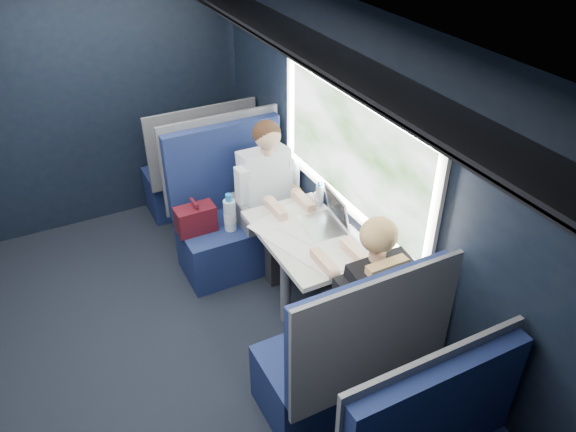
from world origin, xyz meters
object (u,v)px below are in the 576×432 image
woman (368,293)px  bottle_small (320,195)px  table (304,244)px  man (271,191)px  cup (318,198)px  seat_bay_near (235,219)px  seat_row_front (199,172)px  seat_bay_far (345,360)px  laptop (329,217)px

woman → bottle_small: 1.05m
table → man: man is taller
man → cup: man is taller
table → seat_bay_near: bearing=102.7°
seat_row_front → woman: 2.54m
seat_bay_far → laptop: 1.07m
table → cup: bearing=48.2°
table → seat_row_front: 1.82m
seat_row_front → laptop: 1.85m
woman → bottle_small: (0.23, 1.02, 0.10)m
table → seat_row_front: seat_row_front is taller
table → laptop: (0.22, 0.04, 0.15)m
man → woman: same height
seat_bay_near → cup: 0.82m
seat_bay_far → cup: 1.35m
woman → laptop: bearing=78.5°
table → woman: woman is taller
seat_bay_far → seat_row_front: size_ratio=1.09×
woman → cup: size_ratio=14.58×
table → laptop: 0.27m
table → bottle_small: bottle_small is taller
seat_bay_near → cup: seat_bay_near is taller
seat_bay_far → woman: size_ratio=0.95×
man → woman: bearing=-90.0°
man → laptop: 0.68m
table → man: bearing=84.5°
man → seat_bay_near: bearing=146.7°
laptop → cup: size_ratio=4.11×
bottle_small → seat_row_front: bearing=107.9°
seat_bay_near → cup: size_ratio=13.90×
seat_bay_far → seat_row_front: seat_bay_far is taller
cup → man: bearing=122.2°
table → man: size_ratio=0.76×
laptop → bottle_small: bearing=73.8°
seat_row_front → cup: (0.48, -1.46, 0.38)m
laptop → bottle_small: (0.08, 0.27, 0.02)m
cup → seat_row_front: bearing=108.2°
seat_row_front → cup: 1.59m
table → seat_bay_near: 0.93m
woman → man: bearing=90.0°
seat_bay_near → seat_row_front: bearing=89.2°
woman → cup: 1.07m
man → woman: (0.00, -1.41, 0.01)m
seat_bay_far → bottle_small: seat_bay_far is taller
bottle_small → laptop: bearing=-106.2°
seat_row_front → man: man is taller
seat_bay_far → bottle_small: (0.48, 1.18, 0.42)m
seat_row_front → cup: seat_row_front is taller
seat_bay_near → woman: size_ratio=0.95×
seat_bay_far → man: bearing=81.0°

